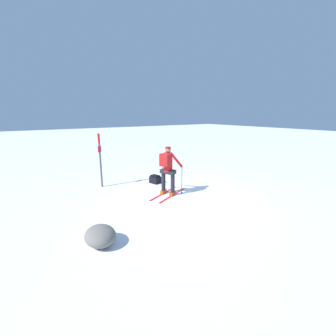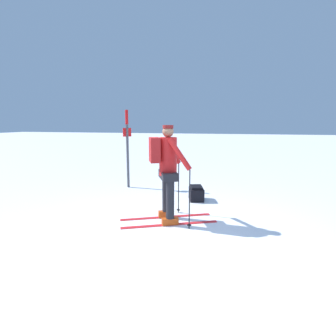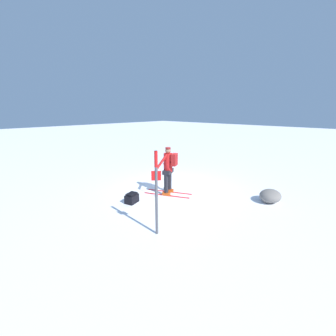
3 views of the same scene
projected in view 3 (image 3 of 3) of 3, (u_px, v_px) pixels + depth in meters
The scene contains 5 objects.
ground_plane at pixel (174, 189), 9.15m from camera, with size 80.00×80.00×0.00m, color white.
skier at pixel (169, 168), 8.37m from camera, with size 1.20×1.83×1.80m.
dropped_backpack at pixel (132, 198), 7.76m from camera, with size 0.51×0.43×0.35m.
trail_marker at pixel (156, 187), 5.53m from camera, with size 0.19×0.19×2.19m.
rock_boulder at pixel (270, 196), 7.81m from camera, with size 0.82×0.70×0.45m, color slate.
Camera 3 is at (-6.44, -5.76, 3.14)m, focal length 24.00 mm.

